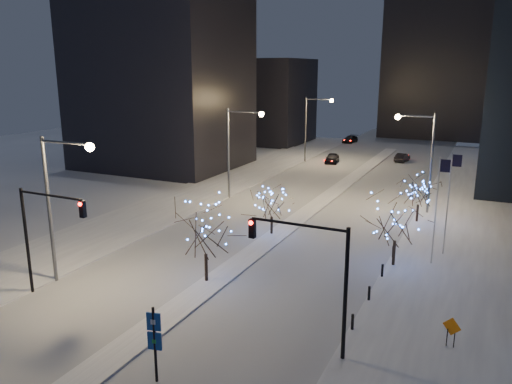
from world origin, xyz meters
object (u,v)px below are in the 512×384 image
Objects in this scene: traffic_signal_west at (42,226)px; car_mid at (402,157)px; traffic_signal_east at (315,267)px; car_far at (350,139)px; car_near at (332,158)px; construction_sign at (452,329)px; holiday_tree_median_near at (205,230)px; holiday_tree_plaza_near at (396,219)px; wayfinding_sign at (154,337)px; street_lamp_east at (422,150)px; street_lamp_w_near at (59,191)px; holiday_tree_median_far at (272,204)px; street_lamp_w_far at (312,120)px; street_lamp_w_mid at (237,141)px; holiday_tree_plaza_far at (419,189)px.

traffic_signal_west is 1.74× the size of car_mid.
car_far is at bearing 103.60° from traffic_signal_east.
construction_sign is at bearing -74.16° from car_near.
holiday_tree_plaza_near is at bearing 37.14° from holiday_tree_median_near.
holiday_tree_median_near is 1.50× the size of wayfinding_sign.
construction_sign is at bearing 23.94° from wayfinding_sign.
wayfinding_sign is at bearing -137.12° from traffic_signal_east.
traffic_signal_east is 57.95m from car_mid.
street_lamp_east is 49.38m from car_far.
wayfinding_sign is (-7.36, -18.92, -1.35)m from holiday_tree_plaza_near.
street_lamp_w_near reaches higher than holiday_tree_median_far.
car_far is (-19.08, 45.17, -5.77)m from street_lamp_east.
holiday_tree_median_near is at bearing -163.96° from construction_sign.
car_far is at bearing 90.15° from street_lamp_w_far.
holiday_tree_median_near is at bearing -76.46° from car_far.
traffic_signal_west is 59.97m from car_mid.
car_near is (3.12, 25.65, -5.74)m from street_lamp_w_mid.
traffic_signal_west reaches higher than car_mid.
car_far is at bearing 131.38° from construction_sign.
car_mid is 62.99m from wayfinding_sign.
holiday_tree_median_far is 0.85× the size of holiday_tree_plaza_far.
car_near is 0.78× the size of holiday_tree_median_near.
street_lamp_w_mid is 34.53m from car_mid.
street_lamp_w_near is 2.25× the size of car_near.
holiday_tree_median_near reaches higher than holiday_tree_plaza_far.
street_lamp_w_far is 1.76× the size of holiday_tree_plaza_near.
holiday_tree_plaza_far is at bearing 109.43° from car_mid.
holiday_tree_median_near is at bearing -118.52° from holiday_tree_plaza_far.
holiday_tree_plaza_far is at bearing -83.31° from street_lamp_east.
traffic_signal_west reaches higher than construction_sign.
street_lamp_w_mid reaches higher than wayfinding_sign.
holiday_tree_plaza_near reaches higher than construction_sign.
holiday_tree_median_far is at bearing 91.69° from car_mid.
holiday_tree_plaza_near is at bearing -32.69° from street_lamp_w_mid.
holiday_tree_plaza_near reaches higher than car_near.
street_lamp_w_mid is at bearing 130.91° from holiday_tree_median_far.
street_lamp_east is at bearing 66.03° from holiday_tree_median_near.
street_lamp_w_mid is at bearing 124.51° from traffic_signal_east.
street_lamp_w_mid is 1.76× the size of holiday_tree_plaza_near.
traffic_signal_west is 32.56m from holiday_tree_plaza_far.
wayfinding_sign is at bearing -74.81° from car_far.
wayfinding_sign is at bearing -20.76° from traffic_signal_west.
holiday_tree_plaza_near is at bearing -90.00° from holiday_tree_plaza_far.
street_lamp_w_far is 15.46m from car_mid.
street_lamp_w_mid is at bearing -104.71° from car_near.
street_lamp_w_mid is at bearing 147.31° from holiday_tree_plaza_near.
car_mid is at bearing -45.91° from car_far.
traffic_signal_west is at bearing -125.61° from holiday_tree_plaza_far.
car_mid is at bearing 27.32° from street_lamp_w_far.
holiday_tree_median_far is (-4.28, -41.31, 2.18)m from car_mid.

